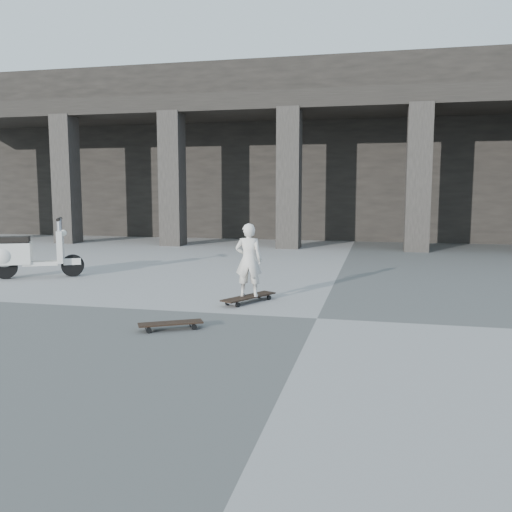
% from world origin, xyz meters
% --- Properties ---
extents(ground, '(90.00, 90.00, 0.00)m').
position_xyz_m(ground, '(0.00, 0.00, 0.00)').
color(ground, '#50504D').
rests_on(ground, ground).
extents(colonnade, '(28.00, 8.82, 6.00)m').
position_xyz_m(colonnade, '(-0.00, 13.77, 3.03)').
color(colonnade, black).
rests_on(colonnade, ground).
extents(longboard, '(0.69, 0.99, 0.10)m').
position_xyz_m(longboard, '(-1.12, 0.78, 0.08)').
color(longboard, black).
rests_on(longboard, ground).
extents(skateboard_spare, '(0.77, 0.55, 0.09)m').
position_xyz_m(skateboard_spare, '(-1.68, -0.98, 0.07)').
color(skateboard_spare, black).
rests_on(skateboard_spare, ground).
extents(child, '(0.43, 0.30, 1.10)m').
position_xyz_m(child, '(-1.12, 0.78, 0.65)').
color(child, silver).
rests_on(child, longboard).
extents(scooter, '(1.53, 0.94, 1.16)m').
position_xyz_m(scooter, '(-5.88, 2.03, 0.46)').
color(scooter, black).
rests_on(scooter, ground).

